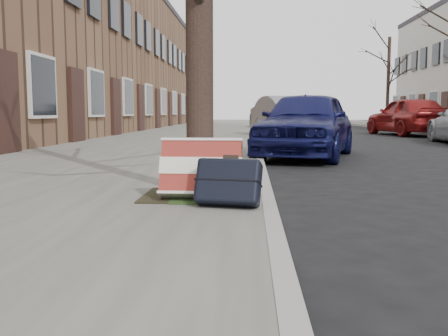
# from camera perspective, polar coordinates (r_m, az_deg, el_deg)

# --- Properties ---
(near_sidewalk) EXTENTS (5.00, 70.00, 0.12)m
(near_sidewalk) POSITION_cam_1_polar(r_m,az_deg,el_deg) (18.61, -4.05, 3.73)
(near_sidewalk) COLOR slate
(near_sidewalk) RESTS_ON ground
(house_near) EXTENTS (6.80, 40.00, 7.00)m
(house_near) POSITION_cam_1_polar(r_m,az_deg,el_deg) (21.26, -20.19, 12.98)
(house_near) COLOR brown
(house_near) RESTS_ON ground
(dirt_patch) EXTENTS (0.85, 0.85, 0.02)m
(dirt_patch) POSITION_cam_1_polar(r_m,az_deg,el_deg) (4.75, -4.06, -3.14)
(dirt_patch) COLOR black
(dirt_patch) RESTS_ON near_sidewalk
(suitcase_red) EXTENTS (0.73, 0.42, 0.56)m
(suitcase_red) POSITION_cam_1_polar(r_m,az_deg,el_deg) (4.51, -2.59, -0.16)
(suitcase_red) COLOR maroon
(suitcase_red) RESTS_ON near_sidewalk
(suitcase_navy) EXTENTS (0.60, 0.42, 0.43)m
(suitcase_navy) POSITION_cam_1_polar(r_m,az_deg,el_deg) (4.18, 0.51, -1.57)
(suitcase_navy) COLOR black
(suitcase_navy) RESTS_ON near_sidewalk
(car_near_front) EXTENTS (2.66, 4.30, 1.37)m
(car_near_front) POSITION_cam_1_polar(r_m,az_deg,el_deg) (10.28, 9.42, 5.02)
(car_near_front) COLOR #111347
(car_near_front) RESTS_ON ground
(car_near_mid) EXTENTS (2.76, 4.73, 1.47)m
(car_near_mid) POSITION_cam_1_polar(r_m,az_deg,el_deg) (17.23, 7.58, 5.74)
(car_near_mid) COLOR #9B9DA2
(car_near_mid) RESTS_ON ground
(car_near_back) EXTENTS (3.00, 5.21, 1.37)m
(car_near_back) POSITION_cam_1_polar(r_m,az_deg,el_deg) (26.78, 6.00, 5.85)
(car_near_back) COLOR #323136
(car_near_back) RESTS_ON ground
(car_far_back) EXTENTS (2.56, 4.74, 1.53)m
(car_far_back) POSITION_cam_1_polar(r_m,az_deg,el_deg) (21.19, 20.21, 5.59)
(car_far_back) COLOR maroon
(car_far_back) RESTS_ON ground
(tree_far_c) EXTENTS (0.20, 0.20, 5.46)m
(tree_far_c) POSITION_cam_1_polar(r_m,az_deg,el_deg) (33.31, 18.25, 9.39)
(tree_far_c) COLOR black
(tree_far_c) RESTS_ON far_sidewalk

